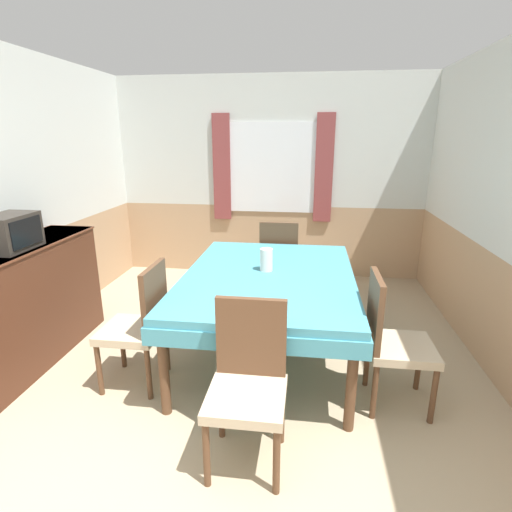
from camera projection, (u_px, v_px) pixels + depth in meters
wall_back at (270, 179)px, 5.28m from camera, size 4.42×0.10×2.60m
wall_left at (23, 200)px, 3.61m from camera, size 0.05×4.44×2.60m
wall_right at (504, 211)px, 3.09m from camera, size 0.05×4.44×2.60m
dining_table at (269, 285)px, 3.37m from camera, size 1.43×1.96×0.75m
chair_head_window at (279, 259)px, 4.53m from camera, size 0.44×0.44×0.96m
chair_right_near at (391, 338)px, 2.76m from camera, size 0.44×0.44×0.96m
chair_head_near at (248, 379)px, 2.29m from camera, size 0.44×0.44×0.96m
chair_left_near at (140, 322)px, 2.99m from camera, size 0.44×0.44×0.96m
sideboard at (27, 304)px, 3.32m from camera, size 0.46×1.57×1.01m
tv at (10, 232)px, 3.06m from camera, size 0.29×0.41×0.28m
vase at (266, 260)px, 3.39m from camera, size 0.11×0.11×0.19m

